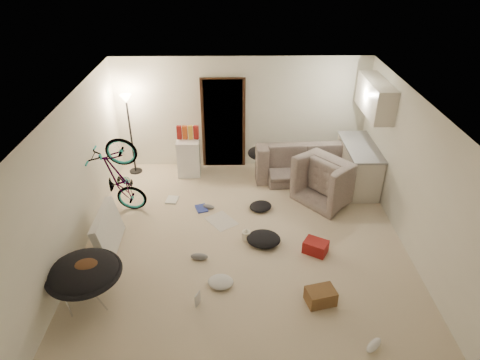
{
  "coord_description": "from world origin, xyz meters",
  "views": [
    {
      "loc": [
        -0.18,
        -5.87,
        4.69
      ],
      "look_at": [
        -0.07,
        0.6,
        0.94
      ],
      "focal_mm": 32.0,
      "sensor_mm": 36.0,
      "label": 1
    }
  ],
  "objects_px": {
    "kitchen_counter": "(358,166)",
    "juicer": "(246,235)",
    "armchair": "(333,182)",
    "drink_case_b": "(316,247)",
    "mini_fridge": "(189,157)",
    "bicycle": "(122,193)",
    "sofa": "(303,162)",
    "drink_case_a": "(321,296)",
    "tv_box": "(108,231)",
    "floor_lamp": "(128,118)",
    "saucer_chair": "(85,278)"
  },
  "relations": [
    {
      "from": "drink_case_a",
      "to": "juicer",
      "type": "distance_m",
      "value": 1.83
    },
    {
      "from": "floor_lamp",
      "to": "mini_fridge",
      "type": "distance_m",
      "value": 1.53
    },
    {
      "from": "armchair",
      "to": "drink_case_b",
      "type": "bearing_deg",
      "value": 120.52
    },
    {
      "from": "sofa",
      "to": "floor_lamp",
      "type": "bearing_deg",
      "value": -6.78
    },
    {
      "from": "tv_box",
      "to": "juicer",
      "type": "relative_size",
      "value": 4.84
    },
    {
      "from": "kitchen_counter",
      "to": "bicycle",
      "type": "height_order",
      "value": "bicycle"
    },
    {
      "from": "drink_case_b",
      "to": "mini_fridge",
      "type": "bearing_deg",
      "value": 160.55
    },
    {
      "from": "floor_lamp",
      "to": "juicer",
      "type": "height_order",
      "value": "floor_lamp"
    },
    {
      "from": "floor_lamp",
      "to": "juicer",
      "type": "relative_size",
      "value": 8.14
    },
    {
      "from": "kitchen_counter",
      "to": "drink_case_b",
      "type": "xyz_separation_m",
      "value": [
        -1.24,
        -2.23,
        -0.33
      ]
    },
    {
      "from": "armchair",
      "to": "tv_box",
      "type": "relative_size",
      "value": 1.0
    },
    {
      "from": "drink_case_a",
      "to": "juicer",
      "type": "height_order",
      "value": "drink_case_a"
    },
    {
      "from": "kitchen_counter",
      "to": "drink_case_b",
      "type": "bearing_deg",
      "value": -119.08
    },
    {
      "from": "armchair",
      "to": "drink_case_b",
      "type": "relative_size",
      "value": 2.83
    },
    {
      "from": "mini_fridge",
      "to": "floor_lamp",
      "type": "bearing_deg",
      "value": 173.87
    },
    {
      "from": "mini_fridge",
      "to": "sofa",
      "type": "bearing_deg",
      "value": -3.76
    },
    {
      "from": "sofa",
      "to": "drink_case_b",
      "type": "bearing_deg",
      "value": 82.78
    },
    {
      "from": "floor_lamp",
      "to": "bicycle",
      "type": "height_order",
      "value": "floor_lamp"
    },
    {
      "from": "armchair",
      "to": "drink_case_a",
      "type": "relative_size",
      "value": 2.63
    },
    {
      "from": "floor_lamp",
      "to": "saucer_chair",
      "type": "bearing_deg",
      "value": -88.55
    },
    {
      "from": "drink_case_a",
      "to": "kitchen_counter",
      "type": "bearing_deg",
      "value": 54.21
    },
    {
      "from": "juicer",
      "to": "drink_case_a",
      "type": "bearing_deg",
      "value": -55.5
    },
    {
      "from": "tv_box",
      "to": "drink_case_a",
      "type": "bearing_deg",
      "value": -21.66
    },
    {
      "from": "drink_case_a",
      "to": "floor_lamp",
      "type": "bearing_deg",
      "value": 117.1
    },
    {
      "from": "kitchen_counter",
      "to": "armchair",
      "type": "bearing_deg",
      "value": -141.63
    },
    {
      "from": "drink_case_b",
      "to": "juicer",
      "type": "xyz_separation_m",
      "value": [
        -1.16,
        0.38,
        -0.02
      ]
    },
    {
      "from": "kitchen_counter",
      "to": "mini_fridge",
      "type": "relative_size",
      "value": 1.82
    },
    {
      "from": "floor_lamp",
      "to": "drink_case_a",
      "type": "relative_size",
      "value": 4.4
    },
    {
      "from": "saucer_chair",
      "to": "juicer",
      "type": "xyz_separation_m",
      "value": [
        2.33,
        1.44,
        -0.36
      ]
    },
    {
      "from": "armchair",
      "to": "saucer_chair",
      "type": "height_order",
      "value": "saucer_chair"
    },
    {
      "from": "mini_fridge",
      "to": "drink_case_b",
      "type": "relative_size",
      "value": 2.16
    },
    {
      "from": "mini_fridge",
      "to": "armchair",
      "type": "bearing_deg",
      "value": -20.51
    },
    {
      "from": "kitchen_counter",
      "to": "drink_case_b",
      "type": "distance_m",
      "value": 2.57
    },
    {
      "from": "armchair",
      "to": "juicer",
      "type": "bearing_deg",
      "value": 87.79
    },
    {
      "from": "armchair",
      "to": "bicycle",
      "type": "relative_size",
      "value": 0.65
    },
    {
      "from": "bicycle",
      "to": "kitchen_counter",
      "type": "bearing_deg",
      "value": -74.92
    },
    {
      "from": "kitchen_counter",
      "to": "juicer",
      "type": "xyz_separation_m",
      "value": [
        -2.4,
        -1.85,
        -0.35
      ]
    },
    {
      "from": "tv_box",
      "to": "drink_case_b",
      "type": "distance_m",
      "value": 3.5
    },
    {
      "from": "floor_lamp",
      "to": "mini_fridge",
      "type": "height_order",
      "value": "floor_lamp"
    },
    {
      "from": "sofa",
      "to": "mini_fridge",
      "type": "height_order",
      "value": "mini_fridge"
    },
    {
      "from": "sofa",
      "to": "drink_case_a",
      "type": "xyz_separation_m",
      "value": [
        -0.28,
        -3.81,
        -0.2
      ]
    },
    {
      "from": "kitchen_counter",
      "to": "tv_box",
      "type": "xyz_separation_m",
      "value": [
        -4.73,
        -2.05,
        -0.08
      ]
    },
    {
      "from": "mini_fridge",
      "to": "drink_case_b",
      "type": "bearing_deg",
      "value": -51.17
    },
    {
      "from": "armchair",
      "to": "mini_fridge",
      "type": "xyz_separation_m",
      "value": [
        -2.99,
        1.03,
        0.06
      ]
    },
    {
      "from": "armchair",
      "to": "mini_fridge",
      "type": "distance_m",
      "value": 3.16
    },
    {
      "from": "floor_lamp",
      "to": "kitchen_counter",
      "type": "bearing_deg",
      "value": -7.66
    },
    {
      "from": "saucer_chair",
      "to": "floor_lamp",
      "type": "bearing_deg",
      "value": 91.45
    },
    {
      "from": "armchair",
      "to": "saucer_chair",
      "type": "bearing_deg",
      "value": 84.65
    },
    {
      "from": "floor_lamp",
      "to": "sofa",
      "type": "relative_size",
      "value": 0.84
    },
    {
      "from": "tv_box",
      "to": "drink_case_a",
      "type": "relative_size",
      "value": 2.62
    }
  ]
}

